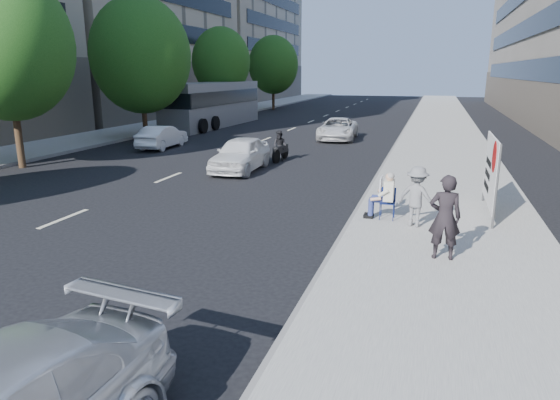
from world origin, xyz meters
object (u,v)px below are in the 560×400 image
(jogger, at_px, (417,197))
(motorcycle, at_px, (280,148))
(seated_protester, at_px, (384,193))
(white_sedan_far, at_px, (338,129))
(protest_banner, at_px, (491,171))
(bus, at_px, (213,105))
(pedestrian_woman, at_px, (445,217))
(white_sedan_mid, at_px, (162,137))
(white_sedan_near, at_px, (241,154))

(jogger, bearing_deg, motorcycle, -35.64)
(seated_protester, height_order, white_sedan_far, seated_protester)
(jogger, height_order, white_sedan_far, jogger)
(protest_banner, height_order, bus, bus)
(seated_protester, bearing_deg, pedestrian_woman, -60.51)
(seated_protester, distance_m, white_sedan_mid, 16.88)
(jogger, bearing_deg, white_sedan_mid, -19.83)
(motorcycle, xyz_separation_m, bus, (-9.45, 13.34, 1.00))
(jogger, bearing_deg, white_sedan_far, -54.06)
(pedestrian_woman, xyz_separation_m, bus, (-16.65, 24.77, 0.56))
(pedestrian_woman, relative_size, bus, 0.15)
(white_sedan_near, distance_m, bus, 18.23)
(bus, bearing_deg, white_sedan_far, -22.87)
(seated_protester, relative_size, motorcycle, 0.64)
(seated_protester, xyz_separation_m, bus, (-15.11, 22.04, 0.76))
(bus, bearing_deg, seated_protester, -53.40)
(pedestrian_woman, bearing_deg, protest_banner, -111.70)
(pedestrian_woman, xyz_separation_m, protest_banner, (1.25, 4.09, 0.32))
(pedestrian_woman, distance_m, protest_banner, 4.29)
(seated_protester, distance_m, jogger, 1.00)
(pedestrian_woman, distance_m, white_sedan_near, 11.90)
(white_sedan_mid, bearing_deg, motorcycle, 162.70)
(white_sedan_near, xyz_separation_m, motorcycle, (0.91, 2.74, -0.08))
(seated_protester, height_order, pedestrian_woman, pedestrian_woman)
(seated_protester, bearing_deg, white_sedan_mid, 140.67)
(white_sedan_near, height_order, white_sedan_mid, white_sedan_near)
(protest_banner, relative_size, bus, 0.25)
(white_sedan_far, bearing_deg, protest_banner, -69.02)
(pedestrian_woman, xyz_separation_m, white_sedan_mid, (-14.60, 13.42, -0.46))
(white_sedan_mid, bearing_deg, jogger, 139.07)
(pedestrian_woman, bearing_deg, motorcycle, -62.50)
(white_sedan_far, bearing_deg, seated_protester, -79.14)
(white_sedan_near, relative_size, motorcycle, 2.04)
(protest_banner, bearing_deg, seated_protester, -154.00)
(jogger, distance_m, bus, 27.63)
(pedestrian_woman, bearing_deg, white_sedan_far, -77.74)
(seated_protester, distance_m, protest_banner, 3.15)
(bus, bearing_deg, pedestrian_woman, -53.92)
(jogger, height_order, motorcycle, jogger)
(bus, bearing_deg, white_sedan_mid, -77.56)
(pedestrian_woman, bearing_deg, seated_protester, -65.22)
(protest_banner, distance_m, motorcycle, 11.22)
(seated_protester, bearing_deg, white_sedan_far, 104.77)
(pedestrian_woman, distance_m, white_sedan_mid, 19.83)
(white_sedan_near, bearing_deg, white_sedan_far, 77.98)
(seated_protester, xyz_separation_m, protest_banner, (2.79, 1.36, 0.53))
(seated_protester, height_order, white_sedan_near, seated_protester)
(white_sedan_near, height_order, bus, bus)
(jogger, height_order, bus, bus)
(white_sedan_mid, xyz_separation_m, bus, (-2.06, 11.35, 1.02))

